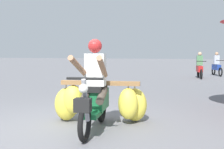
{
  "coord_description": "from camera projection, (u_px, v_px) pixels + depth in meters",
  "views": [
    {
      "loc": [
        2.27,
        -4.31,
        1.34
      ],
      "look_at": [
        0.58,
        0.98,
        0.9
      ],
      "focal_mm": 43.57,
      "sensor_mm": 36.0,
      "label": 1
    }
  ],
  "objects": [
    {
      "name": "motorbike_main_loaded",
      "position": [
        98.0,
        99.0,
        5.03
      ],
      "size": [
        1.79,
        1.92,
        1.58
      ],
      "color": "black",
      "rests_on": "ground"
    },
    {
      "name": "motorbike_distant_ahead_left",
      "position": [
        200.0,
        68.0,
        14.47
      ],
      "size": [
        0.51,
        1.62,
        1.4
      ],
      "color": "black",
      "rests_on": "ground"
    },
    {
      "name": "ground_plane",
      "position": [
        65.0,
        128.0,
        4.89
      ],
      "size": [
        120.0,
        120.0,
        0.0
      ],
      "primitive_type": "plane",
      "color": "slate"
    },
    {
      "name": "motorbike_distant_ahead_right",
      "position": [
        217.0,
        66.0,
        16.1
      ],
      "size": [
        0.67,
        1.57,
        1.4
      ],
      "color": "black",
      "rests_on": "ground"
    }
  ]
}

